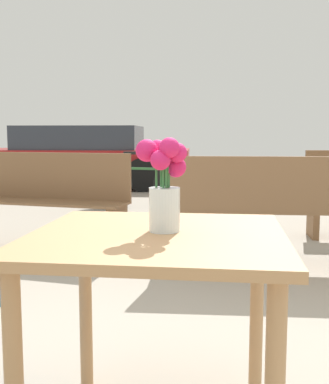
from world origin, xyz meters
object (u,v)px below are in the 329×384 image
at_px(parked_car, 81,158).
at_px(flower_vase, 164,186).
at_px(table_front, 157,267).
at_px(bench_near, 49,200).
at_px(bicycle, 143,184).
at_px(bench_middle, 297,207).

bearing_deg(parked_car, flower_vase, -73.05).
height_order(table_front, bench_near, bench_near).
bearing_deg(flower_vase, bicycle, 98.66).
relative_size(table_front, bicycle, 0.50).
xyz_separation_m(flower_vase, bench_middle, (0.79, 2.09, -0.37)).
bearing_deg(table_front, parked_car, 106.77).
height_order(table_front, flower_vase, flower_vase).
relative_size(table_front, bench_middle, 0.42).
bearing_deg(flower_vase, parked_car, 106.95).
xyz_separation_m(bench_near, bicycle, (0.49, 2.29, -0.10)).
bearing_deg(bench_middle, table_front, -110.93).
bearing_deg(bench_middle, bicycle, 119.46).
height_order(table_front, bicycle, bicycle).
bearing_deg(flower_vase, table_front, -129.15).
distance_m(table_front, bicycle, 4.86).
xyz_separation_m(table_front, bicycle, (-0.71, 4.80, -0.24)).
relative_size(flower_vase, bicycle, 0.18).
xyz_separation_m(table_front, flower_vase, (0.02, 0.02, 0.25)).
bearing_deg(flower_vase, bench_middle, 69.31).
height_order(bench_near, bicycle, bench_near).
bearing_deg(bench_near, flower_vase, -63.93).
bearing_deg(parked_car, bench_near, -77.83).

